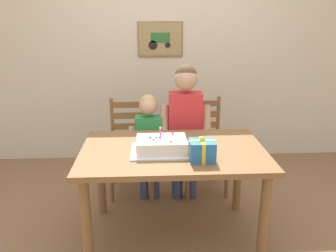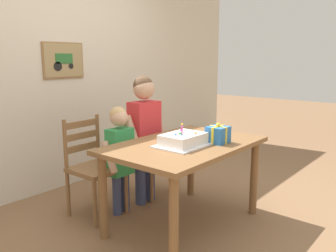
{
  "view_description": "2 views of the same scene",
  "coord_description": "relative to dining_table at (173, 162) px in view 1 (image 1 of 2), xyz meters",
  "views": [
    {
      "loc": [
        -0.16,
        -2.41,
        1.71
      ],
      "look_at": [
        -0.03,
        0.19,
        0.87
      ],
      "focal_mm": 37.17,
      "sensor_mm": 36.0,
      "label": 1
    },
    {
      "loc": [
        -2.33,
        -1.73,
        1.46
      ],
      "look_at": [
        0.01,
        0.19,
        0.87
      ],
      "focal_mm": 37.42,
      "sensor_mm": 36.0,
      "label": 2
    }
  ],
  "objects": [
    {
      "name": "birthday_cake",
      "position": [
        -0.09,
        -0.05,
        0.15
      ],
      "size": [
        0.44,
        0.34,
        0.19
      ],
      "color": "silver",
      "rests_on": "dining_table"
    },
    {
      "name": "chair_left",
      "position": [
        -0.35,
        0.8,
        -0.18
      ],
      "size": [
        0.43,
        0.43,
        0.92
      ],
      "color": "brown",
      "rests_on": "ground"
    },
    {
      "name": "chair_right",
      "position": [
        0.35,
        0.8,
        -0.18
      ],
      "size": [
        0.46,
        0.46,
        0.92
      ],
      "color": "brown",
      "rests_on": "ground"
    },
    {
      "name": "back_wall",
      "position": [
        -0.0,
        1.69,
        0.66
      ],
      "size": [
        6.4,
        0.11,
        2.6
      ],
      "color": "beige",
      "rests_on": "ground"
    },
    {
      "name": "gift_box_red_large",
      "position": [
        0.18,
        -0.21,
        0.17
      ],
      "size": [
        0.18,
        0.16,
        0.18
      ],
      "color": "#286BB7",
      "rests_on": "dining_table"
    },
    {
      "name": "child_younger",
      "position": [
        -0.18,
        0.61,
        -0.02
      ],
      "size": [
        0.37,
        0.21,
        1.03
      ],
      "color": "#38426B",
      "rests_on": "ground"
    },
    {
      "name": "dining_table",
      "position": [
        0.0,
        0.0,
        0.0
      ],
      "size": [
        1.37,
        0.89,
        0.75
      ],
      "color": "brown",
      "rests_on": "ground"
    },
    {
      "name": "child_older",
      "position": [
        0.15,
        0.61,
        0.14
      ],
      "size": [
        0.47,
        0.27,
        1.29
      ],
      "color": "#38426B",
      "rests_on": "ground"
    },
    {
      "name": "ground_plane",
      "position": [
        0.0,
        0.0,
        -0.64
      ],
      "size": [
        20.0,
        20.0,
        0.0
      ],
      "primitive_type": "plane",
      "color": "#846042"
    }
  ]
}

